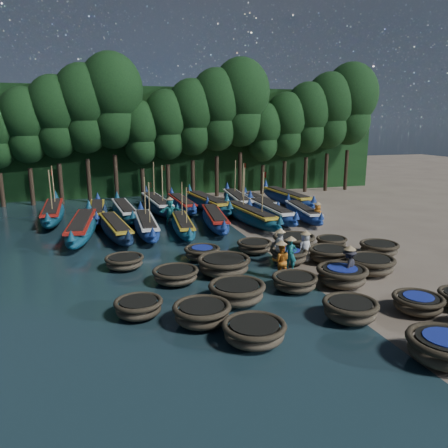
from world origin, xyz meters
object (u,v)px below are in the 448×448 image
object	(u,v)px
coracle_15	(176,275)
long_boat_12	(157,204)
coracle_12	(295,282)
long_boat_10	(97,212)
coracle_5	(202,313)
coracle_17	(289,256)
coracle_7	(350,309)
long_boat_6	(250,215)
long_boat_15	(237,200)
coracle_8	(418,303)
coracle_24	(332,242)
fisherman_3	(349,265)
fisherman_2	(281,260)
long_boat_14	(207,203)
long_boat_1	(82,227)
coracle_23	(294,241)
long_boat_2	(115,228)
coracle_6	(254,331)
fisherman_1	(291,253)
fisherman_6	(317,213)
long_boat_5	(215,219)
long_boat_17	(287,198)
fisherman_5	(170,211)
coracle_11	(237,292)
coracle_22	(254,246)
long_boat_13	(182,204)
fisherman_4	(280,247)
coracle_18	(329,254)
coracle_3	(445,348)
long_boat_4	(183,225)
coracle_16	(224,265)
coracle_21	(202,253)
coracle_14	(370,264)
coracle_20	(124,262)
long_boat_9	(53,212)
coracle_13	(342,275)
long_boat_8	(303,212)
long_boat_11	(124,211)
fisherman_0	(305,246)
coracle_19	(379,248)

from	to	relation	value
coracle_15	long_boat_12	distance (m)	15.91
coracle_12	long_boat_10	world-z (taller)	long_boat_10
coracle_5	coracle_17	size ratio (longest dim) A/B	1.01
coracle_7	coracle_15	xyz separation A→B (m)	(-5.19, 5.43, -0.06)
long_boat_6	long_boat_15	bearing A→B (deg)	74.57
coracle_8	coracle_24	distance (m)	8.43
fisherman_3	fisherman_2	bearing A→B (deg)	-68.30
long_boat_14	long_boat_1	bearing A→B (deg)	-155.71
fisherman_3	coracle_15	bearing A→B (deg)	-56.22
long_boat_6	coracle_17	bearing A→B (deg)	-102.85
coracle_12	coracle_5	bearing A→B (deg)	-156.27
coracle_15	coracle_23	world-z (taller)	coracle_23
long_boat_2	long_boat_10	bearing A→B (deg)	92.34
coracle_6	long_boat_14	bearing A→B (deg)	79.28
fisherman_1	fisherman_6	world-z (taller)	fisherman_1
coracle_17	long_boat_5	distance (m)	8.74
long_boat_1	long_boat_17	world-z (taller)	long_boat_17
coracle_15	fisherman_5	xyz separation A→B (m)	(1.72, 11.11, 0.56)
coracle_11	coracle_22	bearing A→B (deg)	63.58
long_boat_5	long_boat_13	xyz separation A→B (m)	(-1.01, 6.11, -0.02)
coracle_17	long_boat_1	xyz separation A→B (m)	(-9.86, 8.42, 0.18)
fisherman_4	coracle_23	bearing A→B (deg)	-40.69
coracle_18	coracle_3	bearing A→B (deg)	-99.73
coracle_8	long_boat_17	distance (m)	21.59
coracle_5	coracle_8	distance (m)	7.93
long_boat_10	long_boat_14	distance (m)	8.41
long_boat_4	coracle_16	bearing A→B (deg)	-83.49
long_boat_10	long_boat_17	distance (m)	15.50
coracle_18	fisherman_5	size ratio (longest dim) A/B	1.25
coracle_15	coracle_21	xyz separation A→B (m)	(1.89, 2.84, 0.02)
coracle_18	long_boat_17	xyz separation A→B (m)	(4.59, 14.89, 0.18)
coracle_14	long_boat_10	world-z (taller)	long_boat_10
coracle_7	coracle_21	size ratio (longest dim) A/B	1.22
coracle_6	coracle_15	bearing A→B (deg)	103.22
coracle_6	coracle_20	bearing A→B (deg)	111.59
coracle_5	coracle_18	size ratio (longest dim) A/B	0.81
coracle_23	long_boat_17	xyz separation A→B (m)	(5.27, 12.32, 0.15)
coracle_11	long_boat_9	distance (m)	19.24
coracle_13	fisherman_1	xyz separation A→B (m)	(-1.27, 2.42, 0.42)
coracle_8	long_boat_15	size ratio (longest dim) A/B	0.23
coracle_6	fisherman_6	distance (m)	17.07
coracle_7	coracle_12	bearing A→B (deg)	100.84
long_boat_10	coracle_22	bearing A→B (deg)	-53.30
coracle_17	long_boat_8	bearing A→B (deg)	59.62
coracle_13	coracle_8	bearing A→B (deg)	-68.47
long_boat_11	long_boat_14	world-z (taller)	long_boat_14
fisherman_6	fisherman_0	bearing A→B (deg)	134.24
coracle_3	coracle_8	xyz separation A→B (m)	(1.67, 3.07, -0.09)
coracle_7	coracle_19	xyz separation A→B (m)	(5.80, 6.37, -0.04)
long_boat_2	long_boat_14	size ratio (longest dim) A/B	0.89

